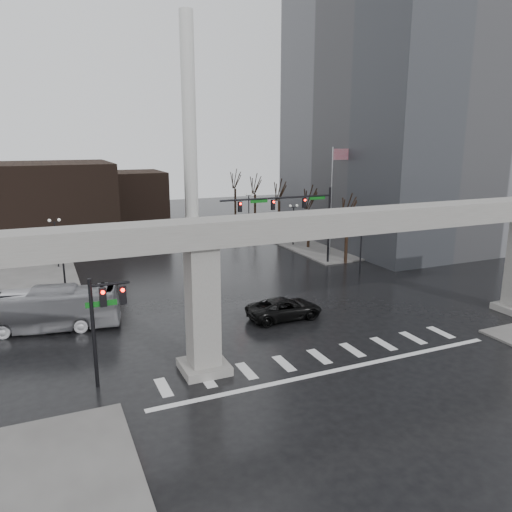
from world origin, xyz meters
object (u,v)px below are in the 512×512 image
object	(u,v)px
far_car	(196,255)
pickup_truck	(285,308)
signal_mast_arm	(297,211)
city_bus	(38,310)

from	to	relation	value
far_car	pickup_truck	bearing A→B (deg)	-78.02
signal_mast_arm	far_car	xyz separation A→B (m)	(-8.92, 5.71, -5.04)
signal_mast_arm	pickup_truck	bearing A→B (deg)	-121.34
signal_mast_arm	city_bus	world-z (taller)	signal_mast_arm
far_car	city_bus	bearing A→B (deg)	-128.71
signal_mast_arm	pickup_truck	xyz separation A→B (m)	(-7.98, -13.10, -5.05)
pickup_truck	signal_mast_arm	bearing A→B (deg)	-31.70
city_bus	far_car	xyz separation A→B (m)	(15.56, 14.10, -0.71)
signal_mast_arm	city_bus	xyz separation A→B (m)	(-24.48, -8.39, -4.33)
far_car	signal_mast_arm	bearing A→B (deg)	-23.53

